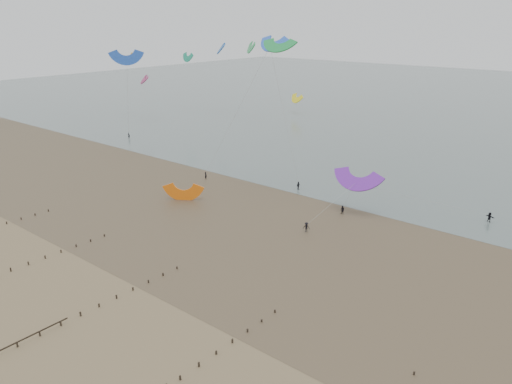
% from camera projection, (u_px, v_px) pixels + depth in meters
% --- Properties ---
extents(ground, '(500.00, 500.00, 0.00)m').
position_uv_depth(ground, '(89.00, 293.00, 66.46)').
color(ground, brown).
rests_on(ground, ground).
extents(sea_and_shore, '(500.00, 665.00, 0.03)m').
position_uv_depth(sea_and_shore, '(237.00, 212.00, 93.98)').
color(sea_and_shore, '#475654').
rests_on(sea_and_shore, ground).
extents(kitesurfer_lead, '(0.68, 0.50, 1.72)m').
position_uv_depth(kitesurfer_lead, '(206.00, 176.00, 113.04)').
color(kitesurfer_lead, black).
rests_on(kitesurfer_lead, ground).
extents(kitesurfers, '(142.23, 25.71, 1.90)m').
position_uv_depth(kitesurfers, '(395.00, 217.00, 89.58)').
color(kitesurfers, black).
rests_on(kitesurfers, ground).
extents(grounded_kite, '(8.81, 8.37, 3.84)m').
position_uv_depth(grounded_kite, '(184.00, 200.00, 100.33)').
color(grounded_kite, orange).
rests_on(grounded_kite, ground).
extents(kites_airborne, '(248.13, 105.76, 43.33)m').
position_uv_depth(kites_airborne, '(340.00, 71.00, 126.92)').
color(kites_airborne, red).
rests_on(kites_airborne, ground).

